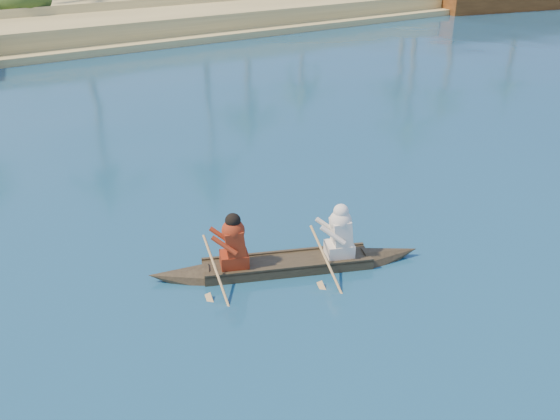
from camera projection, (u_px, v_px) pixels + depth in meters
ground at (456, 211)px, 14.52m from camera, size 160.00×160.00×0.00m
shrub_cluster at (49, 10)px, 37.41m from camera, size 100.00×6.00×2.40m
canoe at (288, 256)px, 12.00m from camera, size 5.17×2.78×1.47m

